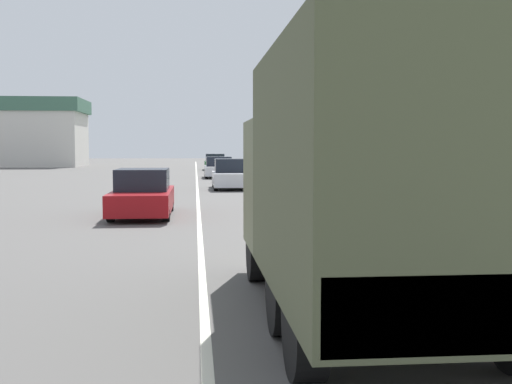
{
  "coord_description": "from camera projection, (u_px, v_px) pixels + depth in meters",
  "views": [
    {
      "loc": [
        -0.1,
        5.1,
        2.1
      ],
      "look_at": [
        0.75,
        14.11,
        1.47
      ],
      "focal_mm": 45.0,
      "sensor_mm": 36.0,
      "label": 1
    }
  ],
  "objects": [
    {
      "name": "ground_plane",
      "position": [
        197.0,
        186.0,
        34.81
      ],
      "size": [
        180.0,
        180.0,
        0.0
      ],
      "primitive_type": "plane",
      "color": "#565451"
    },
    {
      "name": "lane_centre_stripe",
      "position": [
        197.0,
        186.0,
        34.81
      ],
      "size": [
        0.12,
        120.0,
        0.0
      ],
      "color": "silver",
      "rests_on": "ground"
    },
    {
      "name": "sidewalk_right",
      "position": [
        279.0,
        185.0,
        35.23
      ],
      "size": [
        1.8,
        120.0,
        0.12
      ],
      "color": "#9E9B93",
      "rests_on": "ground"
    },
    {
      "name": "grass_strip_right",
      "position": [
        358.0,
        185.0,
        35.65
      ],
      "size": [
        7.0,
        120.0,
        0.02
      ],
      "color": "#56843D",
      "rests_on": "ground"
    },
    {
      "name": "military_truck",
      "position": [
        362.0,
        179.0,
        7.67
      ],
      "size": [
        2.32,
        6.56,
        3.19
      ],
      "color": "#606647",
      "rests_on": "ground"
    },
    {
      "name": "car_nearest_ahead",
      "position": [
        143.0,
        195.0,
        19.64
      ],
      "size": [
        1.76,
        4.74,
        1.44
      ],
      "color": "maroon",
      "rests_on": "ground"
    },
    {
      "name": "car_second_ahead",
      "position": [
        232.0,
        175.0,
        32.52
      ],
      "size": [
        1.89,
        4.27,
        1.53
      ],
      "color": "silver",
      "rests_on": "ground"
    },
    {
      "name": "car_third_ahead",
      "position": [
        219.0,
        168.0,
        44.39
      ],
      "size": [
        1.93,
        4.28,
        1.46
      ],
      "color": "silver",
      "rests_on": "ground"
    },
    {
      "name": "car_fourth_ahead",
      "position": [
        215.0,
        163.0,
        59.95
      ],
      "size": [
        1.93,
        4.62,
        1.5
      ],
      "color": "#336B3D",
      "rests_on": "ground"
    }
  ]
}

